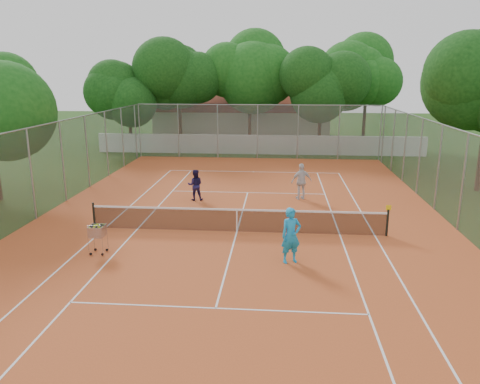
# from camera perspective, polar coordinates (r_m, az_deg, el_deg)

# --- Properties ---
(ground) EXTENTS (120.00, 120.00, 0.00)m
(ground) POSITION_cam_1_polar(r_m,az_deg,el_deg) (19.02, -0.38, -4.91)
(ground) COLOR #19370F
(ground) RESTS_ON ground
(court_pad) EXTENTS (18.00, 34.00, 0.02)m
(court_pad) POSITION_cam_1_polar(r_m,az_deg,el_deg) (19.02, -0.38, -4.88)
(court_pad) COLOR #BB5124
(court_pad) RESTS_ON ground
(court_lines) EXTENTS (10.98, 23.78, 0.01)m
(court_lines) POSITION_cam_1_polar(r_m,az_deg,el_deg) (19.01, -0.38, -4.85)
(court_lines) COLOR white
(court_lines) RESTS_ON court_pad
(tennis_net) EXTENTS (11.88, 0.10, 0.98)m
(tennis_net) POSITION_cam_1_polar(r_m,az_deg,el_deg) (18.86, -0.38, -3.45)
(tennis_net) COLOR black
(tennis_net) RESTS_ON court_pad
(perimeter_fence) EXTENTS (18.00, 34.00, 4.00)m
(perimeter_fence) POSITION_cam_1_polar(r_m,az_deg,el_deg) (18.46, -0.39, 0.96)
(perimeter_fence) COLOR slate
(perimeter_fence) RESTS_ON ground
(boundary_wall) EXTENTS (26.00, 0.30, 1.50)m
(boundary_wall) POSITION_cam_1_polar(r_m,az_deg,el_deg) (37.33, 2.27, 5.80)
(boundary_wall) COLOR white
(boundary_wall) RESTS_ON ground
(clubhouse) EXTENTS (16.40, 9.00, 4.40)m
(clubhouse) POSITION_cam_1_polar(r_m,az_deg,el_deg) (47.20, 0.40, 9.36)
(clubhouse) COLOR beige
(clubhouse) RESTS_ON ground
(tropical_trees) EXTENTS (29.00, 19.00, 10.00)m
(tropical_trees) POSITION_cam_1_polar(r_m,az_deg,el_deg) (39.94, 2.54, 12.48)
(tropical_trees) COLOR #0D360E
(tropical_trees) RESTS_ON ground
(player_near) EXTENTS (0.82, 0.68, 1.91)m
(player_near) POSITION_cam_1_polar(r_m,az_deg,el_deg) (15.83, 6.24, -5.29)
(player_near) COLOR #1993D5
(player_near) RESTS_ON court_pad
(player_far_left) EXTENTS (0.84, 0.70, 1.57)m
(player_far_left) POSITION_cam_1_polar(r_m,az_deg,el_deg) (23.59, -5.48, 0.86)
(player_far_left) COLOR #1B1643
(player_far_left) RESTS_ON court_pad
(player_far_right) EXTENTS (1.17, 0.79, 1.85)m
(player_far_right) POSITION_cam_1_polar(r_m,az_deg,el_deg) (23.83, 7.51, 1.28)
(player_far_right) COLOR silver
(player_far_right) RESTS_ON court_pad
(ball_hopper) EXTENTS (0.71, 0.71, 1.14)m
(ball_hopper) POSITION_cam_1_polar(r_m,az_deg,el_deg) (17.34, -16.94, -5.43)
(ball_hopper) COLOR #AAAAB1
(ball_hopper) RESTS_ON court_pad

